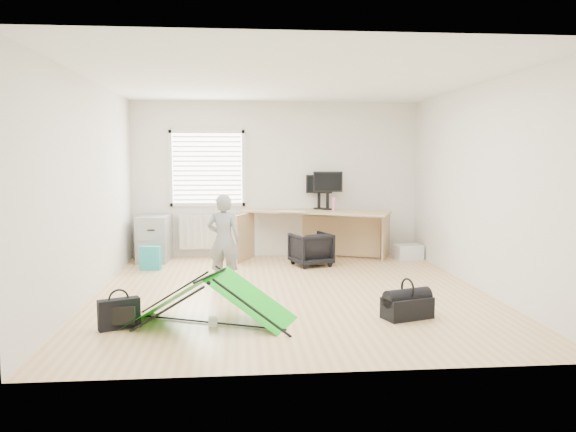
{
  "coord_description": "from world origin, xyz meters",
  "views": [
    {
      "loc": [
        -0.66,
        -7.1,
        1.74
      ],
      "look_at": [
        0.0,
        0.4,
        0.95
      ],
      "focal_mm": 35.0,
      "sensor_mm": 36.0,
      "label": 1
    }
  ],
  "objects": [
    {
      "name": "filing_cabinet",
      "position": [
        -2.08,
        2.37,
        0.38
      ],
      "size": [
        0.54,
        0.69,
        0.77
      ],
      "primitive_type": "cube",
      "rotation": [
        0.0,
        0.0,
        -0.08
      ],
      "color": "#949798",
      "rests_on": "ground"
    },
    {
      "name": "back_wall",
      "position": [
        0.0,
        2.75,
        1.35
      ],
      "size": [
        5.0,
        0.02,
        2.7
      ],
      "primitive_type": "cube",
      "color": "silver",
      "rests_on": "ground"
    },
    {
      "name": "person",
      "position": [
        -0.87,
        0.45,
        0.62
      ],
      "size": [
        0.5,
        0.38,
        1.25
      ],
      "primitive_type": "imported",
      "rotation": [
        0.0,
        0.0,
        2.95
      ],
      "color": "gray",
      "rests_on": "ground"
    },
    {
      "name": "laptop_bag",
      "position": [
        -1.88,
        -1.4,
        0.15
      ],
      "size": [
        0.43,
        0.28,
        0.31
      ],
      "primitive_type": "cube",
      "rotation": [
        0.0,
        0.0,
        0.42
      ],
      "color": "black",
      "rests_on": "ground"
    },
    {
      "name": "thermos",
      "position": [
        0.95,
        2.31,
        0.95
      ],
      "size": [
        0.08,
        0.08,
        0.23
      ],
      "primitive_type": "cylinder",
      "rotation": [
        0.0,
        0.0,
        0.28
      ],
      "color": "#D1758F",
      "rests_on": "desk"
    },
    {
      "name": "white_box",
      "position": [
        -0.94,
        -1.39,
        0.05
      ],
      "size": [
        0.09,
        0.09,
        0.09
      ],
      "primitive_type": "cube",
      "rotation": [
        0.0,
        0.0,
        0.04
      ],
      "color": "silver",
      "rests_on": "ground"
    },
    {
      "name": "keyboard",
      "position": [
        0.21,
        2.09,
        0.85
      ],
      "size": [
        0.49,
        0.27,
        0.02
      ],
      "primitive_type": "cube",
      "rotation": [
        0.0,
        0.0,
        -0.26
      ],
      "color": "beige",
      "rests_on": "desk"
    },
    {
      "name": "kite",
      "position": [
        -0.96,
        -1.32,
        0.26
      ],
      "size": [
        1.82,
        1.33,
        0.52
      ],
      "primitive_type": null,
      "rotation": [
        0.0,
        0.0,
        -0.4
      ],
      "color": "#10B114",
      "rests_on": "ground"
    },
    {
      "name": "desk",
      "position": [
        0.65,
        2.31,
        0.42
      ],
      "size": [
        2.56,
        1.68,
        0.84
      ],
      "primitive_type": "cube",
      "rotation": [
        0.0,
        0.0,
        -0.4
      ],
      "color": "tan",
      "rests_on": "ground"
    },
    {
      "name": "monitor_left",
      "position": [
        0.74,
        2.61,
        1.06
      ],
      "size": [
        0.47,
        0.24,
        0.44
      ],
      "primitive_type": "cube",
      "rotation": [
        0.0,
        0.0,
        -0.32
      ],
      "color": "black",
      "rests_on": "desk"
    },
    {
      "name": "storage_crate",
      "position": [
        2.23,
        2.18,
        0.12
      ],
      "size": [
        0.48,
        0.36,
        0.25
      ],
      "primitive_type": "cube",
      "rotation": [
        0.0,
        0.0,
        0.13
      ],
      "color": "silver",
      "rests_on": "ground"
    },
    {
      "name": "tote_bag",
      "position": [
        -2.04,
        1.62,
        0.18
      ],
      "size": [
        0.32,
        0.17,
        0.37
      ],
      "primitive_type": "cube",
      "rotation": [
        0.0,
        0.0,
        -0.1
      ],
      "color": "teal",
      "rests_on": "ground"
    },
    {
      "name": "window",
      "position": [
        -1.2,
        2.71,
        1.55
      ],
      "size": [
        1.2,
        0.06,
        1.2
      ],
      "primitive_type": "cube",
      "color": "silver",
      "rests_on": "back_wall"
    },
    {
      "name": "radiator",
      "position": [
        -1.2,
        2.67,
        0.45
      ],
      "size": [
        1.0,
        0.12,
        0.6
      ],
      "primitive_type": "cube",
      "color": "silver",
      "rests_on": "back_wall"
    },
    {
      "name": "ground",
      "position": [
        0.0,
        0.0,
        0.0
      ],
      "size": [
        5.5,
        5.5,
        0.0
      ],
      "primitive_type": "plane",
      "color": "tan",
      "rests_on": "ground"
    },
    {
      "name": "monitor_right",
      "position": [
        0.87,
        2.49,
        1.08
      ],
      "size": [
        0.51,
        0.11,
        0.48
      ],
      "primitive_type": "cube",
      "rotation": [
        0.0,
        0.0,
        -0.01
      ],
      "color": "black",
      "rests_on": "desk"
    },
    {
      "name": "duffel_bag",
      "position": [
        1.15,
        -1.29,
        0.12
      ],
      "size": [
        0.59,
        0.42,
        0.23
      ],
      "primitive_type": "cube",
      "rotation": [
        0.0,
        0.0,
        0.32
      ],
      "color": "black",
      "rests_on": "ground"
    },
    {
      "name": "office_chair",
      "position": [
        0.49,
        1.75,
        0.27
      ],
      "size": [
        0.74,
        0.75,
        0.54
      ],
      "primitive_type": "imported",
      "rotation": [
        0.0,
        0.0,
        3.48
      ],
      "color": "black",
      "rests_on": "ground"
    }
  ]
}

